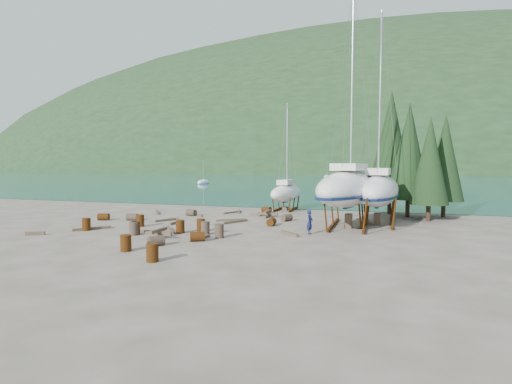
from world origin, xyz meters
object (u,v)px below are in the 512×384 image
(large_sailboat_far, at_px, (378,190))
(small_sailboat_shore, at_px, (286,193))
(worker, at_px, (310,222))
(large_sailboat_near, at_px, (350,188))

(large_sailboat_far, xyz_separation_m, small_sailboat_shore, (-8.97, 7.03, -0.89))
(large_sailboat_far, bearing_deg, worker, -120.60)
(large_sailboat_near, distance_m, worker, 5.06)
(large_sailboat_far, height_order, worker, large_sailboat_far)
(large_sailboat_near, xyz_separation_m, worker, (-2.22, -4.04, -2.09))
(small_sailboat_shore, relative_size, worker, 6.63)
(large_sailboat_near, bearing_deg, small_sailboat_shore, 138.89)
(worker, bearing_deg, large_sailboat_near, -21.40)
(worker, bearing_deg, small_sailboat_shore, 27.43)
(large_sailboat_far, relative_size, small_sailboat_shore, 1.52)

